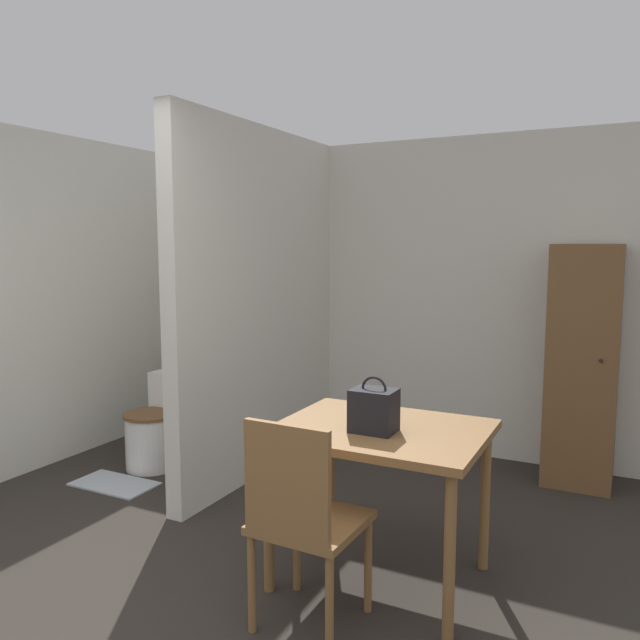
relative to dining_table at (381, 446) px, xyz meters
name	(u,v)px	position (x,y,z in m)	size (l,w,h in m)	color
wall_back	(406,296)	(-0.63, 2.15, 0.56)	(5.46, 0.12, 2.50)	silver
wall_left	(38,301)	(-2.92, 0.42, 0.56)	(0.12, 4.34, 2.50)	silver
partition_wall	(261,303)	(-1.36, 1.07, 0.56)	(0.12, 2.03, 2.50)	silver
dining_table	(381,446)	(0.00, 0.00, 0.00)	(1.00, 0.80, 0.79)	brown
wooden_chair	(302,516)	(-0.14, -0.54, -0.17)	(0.45, 0.45, 0.95)	brown
toilet	(156,429)	(-2.11, 0.75, -0.41)	(0.40, 0.54, 0.68)	white
handbag	(374,410)	(-0.01, -0.09, 0.20)	(0.21, 0.16, 0.27)	black
wooden_cabinet	(582,366)	(0.77, 1.84, 0.15)	(0.45, 0.47, 1.67)	brown
bath_mat	(115,484)	(-2.11, 0.31, -0.69)	(0.59, 0.32, 0.01)	#B2BCC6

